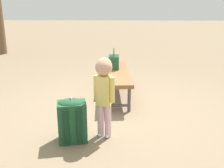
{
  "coord_description": "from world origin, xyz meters",
  "views": [
    {
      "loc": [
        3.74,
        0.15,
        1.61
      ],
      "look_at": [
        0.01,
        0.0,
        0.45
      ],
      "focal_mm": 43.03,
      "sensor_mm": 36.0,
      "label": 1
    }
  ],
  "objects_px": {
    "backpack_large": "(72,119)",
    "handbag": "(114,61)",
    "park_bench": "(117,75)",
    "child_standing": "(104,85)"
  },
  "relations": [
    {
      "from": "child_standing",
      "to": "backpack_large",
      "type": "distance_m",
      "value": 0.55
    },
    {
      "from": "backpack_large",
      "to": "park_bench",
      "type": "bearing_deg",
      "value": 162.49
    },
    {
      "from": "park_bench",
      "to": "child_standing",
      "type": "relative_size",
      "value": 1.64
    },
    {
      "from": "child_standing",
      "to": "backpack_large",
      "type": "relative_size",
      "value": 1.77
    },
    {
      "from": "park_bench",
      "to": "handbag",
      "type": "bearing_deg",
      "value": -161.74
    },
    {
      "from": "park_bench",
      "to": "child_standing",
      "type": "xyz_separation_m",
      "value": [
        1.47,
        -0.13,
        0.27
      ]
    },
    {
      "from": "park_bench",
      "to": "child_standing",
      "type": "distance_m",
      "value": 1.5
    },
    {
      "from": "handbag",
      "to": "backpack_large",
      "type": "distance_m",
      "value": 1.89
    },
    {
      "from": "child_standing",
      "to": "backpack_large",
      "type": "height_order",
      "value": "child_standing"
    },
    {
      "from": "backpack_large",
      "to": "handbag",
      "type": "bearing_deg",
      "value": 166.74
    }
  ]
}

